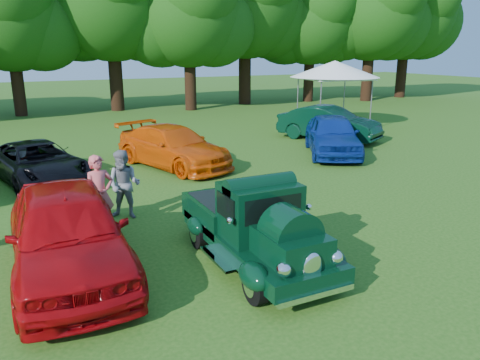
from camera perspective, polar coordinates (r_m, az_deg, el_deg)
name	(u,v)px	position (r m, az deg, el deg)	size (l,w,h in m)	color
ground	(239,268)	(9.18, -0.07, -10.64)	(120.00, 120.00, 0.00)	#225313
hero_pickup	(255,227)	(9.16, 1.80, -5.79)	(1.97, 4.24, 1.66)	black
red_convertible	(68,232)	(9.16, -20.26, -5.94)	(2.00, 4.97, 1.69)	#A3070A
back_car_black	(38,163)	(15.94, -23.41, 1.94)	(2.12, 4.60, 1.28)	black
back_car_orange	(173,147)	(16.83, -8.14, 4.04)	(2.02, 4.96, 1.44)	#D24907
back_car_blue	(332,135)	(18.95, 11.20, 5.44)	(1.88, 4.67, 1.59)	navy
back_car_green	(329,123)	(22.02, 10.79, 6.80)	(1.64, 4.69, 1.55)	black
spectator_pink	(100,194)	(11.03, -16.71, -1.68)	(0.66, 0.43, 1.81)	#D5575B
spectator_grey	(124,185)	(11.82, -13.93, -0.55)	(0.84, 0.65, 1.72)	gray
canopy_tent	(335,70)	(25.62, 11.47, 13.06)	(5.39, 5.39, 3.49)	white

